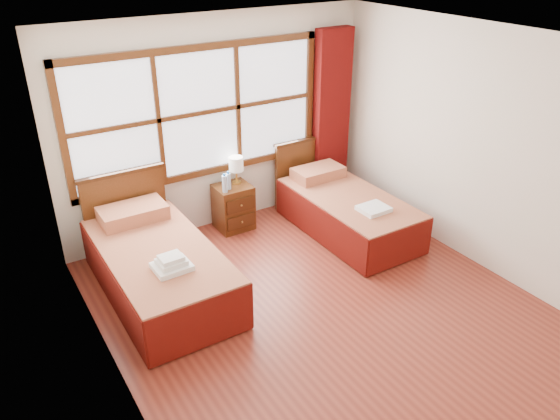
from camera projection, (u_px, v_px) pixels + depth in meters
floor at (324, 310)px, 5.46m from camera, size 4.50×4.50×0.00m
ceiling at (337, 43)px, 4.27m from camera, size 4.50×4.50×0.00m
wall_back at (218, 125)px, 6.56m from camera, size 4.00×0.00×4.00m
wall_left at (106, 256)px, 3.92m from camera, size 0.00×4.50×4.50m
wall_right at (481, 150)px, 5.81m from camera, size 0.00×4.50×4.50m
window at (199, 113)px, 6.32m from camera, size 3.16×0.06×1.56m
curtain at (331, 117)px, 7.27m from camera, size 0.50×0.16×2.30m
bed_left at (158, 265)px, 5.62m from camera, size 1.05×2.07×1.02m
bed_right at (345, 210)px, 6.79m from camera, size 0.96×1.98×0.93m
nightstand at (234, 207)px, 6.85m from camera, size 0.44×0.43×0.58m
towels_left at (172, 264)px, 5.11m from camera, size 0.35×0.31×0.14m
towels_right at (374, 209)px, 6.30m from camera, size 0.33×0.29×0.05m
lamp at (236, 165)px, 6.68m from camera, size 0.18×0.18×0.35m
bottle_near at (225, 184)px, 6.51m from camera, size 0.06×0.06×0.24m
bottle_far at (228, 181)px, 6.59m from camera, size 0.06×0.06×0.23m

